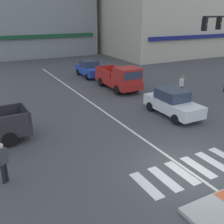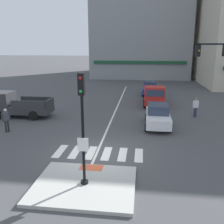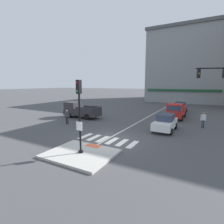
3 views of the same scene
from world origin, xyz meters
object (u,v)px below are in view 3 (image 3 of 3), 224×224
Objects in this scene: signal_pole at (79,110)px; pickup_truck_red_eastbound_far at (176,111)px; pedestrian_waiting_far_side at (203,119)px; car_white_eastbound_mid at (165,122)px; car_blue_eastbound_distant at (180,107)px; pickup_truck_charcoal_cross_left at (79,110)px; pedestrian_at_curb_left at (67,116)px.

signal_pole reaches higher than pickup_truck_red_eastbound_far.
pedestrian_waiting_far_side is (6.73, 11.58, -1.95)m from signal_pole.
car_white_eastbound_mid is 12.55m from car_blue_eastbound_distant.
pedestrian_at_curb_left is (1.32, -3.79, 0.00)m from pickup_truck_charcoal_cross_left.
pickup_truck_charcoal_cross_left is at bearing -154.93° from pickup_truck_red_eastbound_far.
pedestrian_at_curb_left is at bearing -138.20° from pickup_truck_red_eastbound_far.
car_white_eastbound_mid is 2.46× the size of pedestrian_at_curb_left.
signal_pole is 13.53m from pedestrian_waiting_far_side.
pickup_truck_charcoal_cross_left is (-11.67, -5.46, 0.00)m from pickup_truck_red_eastbound_far.
signal_pole is 13.02m from pickup_truck_charcoal_cross_left.
car_white_eastbound_mid is at bearing -138.84° from pedestrian_waiting_far_side.
pedestrian_waiting_far_side is at bearing 6.34° from pickup_truck_charcoal_cross_left.
car_white_eastbound_mid is at bearing -5.75° from pickup_truck_charcoal_cross_left.
pickup_truck_red_eastbound_far is 12.88m from pickup_truck_charcoal_cross_left.
pickup_truck_charcoal_cross_left is (-11.69, 1.18, 0.17)m from car_white_eastbound_mid.
pedestrian_waiting_far_side is at bearing 59.84° from signal_pole.
pedestrian_waiting_far_side is (13.62, 5.45, 0.00)m from pedestrian_at_curb_left.
car_white_eastbound_mid is (3.48, 8.74, -2.12)m from signal_pole.
pickup_truck_red_eastbound_far is 5.01m from pedestrian_waiting_far_side.
pedestrian_waiting_far_side is (3.27, -3.80, 0.00)m from pickup_truck_red_eastbound_far.
signal_pole is 9.65m from car_white_eastbound_mid.
car_white_eastbound_mid is 4.31m from pedestrian_waiting_far_side.
car_blue_eastbound_distant is at bearing 56.33° from pedestrian_at_curb_left.
signal_pole is 1.12× the size of car_blue_eastbound_distant.
signal_pole is 0.90× the size of pickup_truck_charcoal_cross_left.
car_white_eastbound_mid is at bearing 68.27° from signal_pole.
pickup_truck_red_eastbound_far is at bearing 130.71° from pedestrian_waiting_far_side.
pickup_truck_charcoal_cross_left is (-11.42, -11.36, 0.17)m from car_blue_eastbound_distant.
pickup_truck_red_eastbound_far reaches higher than pedestrian_waiting_far_side.
pickup_truck_red_eastbound_far is 13.88m from pedestrian_at_curb_left.
pickup_truck_charcoal_cross_left is at bearing 109.16° from pedestrian_at_curb_left.
car_white_eastbound_mid is 0.80× the size of pickup_truck_charcoal_cross_left.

